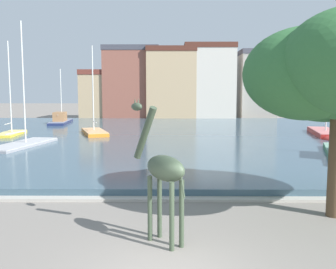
# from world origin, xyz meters

# --- Properties ---
(harbor_water) EXTENTS (76.00, 43.80, 0.39)m
(harbor_water) POSITION_xyz_m (0.00, 28.24, 0.20)
(harbor_water) COLOR #3D5666
(harbor_water) RESTS_ON ground
(quay_edge_coping) EXTENTS (76.00, 0.50, 0.12)m
(quay_edge_coping) POSITION_xyz_m (0.00, 6.09, 0.06)
(quay_edge_coping) COLOR #ADA89E
(quay_edge_coping) RESTS_ON ground
(giraffe_statue) EXTENTS (1.82, 2.00, 4.14)m
(giraffe_statue) POSITION_xyz_m (-0.08, 1.90, 2.12)
(giraffe_statue) COLOR #3D4C38
(giraffe_statue) RESTS_ON ground
(sailboat_orange) EXTENTS (3.93, 7.05, 8.77)m
(sailboat_orange) POSITION_xyz_m (-7.40, 27.50, 0.42)
(sailboat_orange) COLOR orange
(sailboat_orange) RESTS_ON ground
(sailboat_navy) EXTENTS (2.83, 9.14, 7.42)m
(sailboat_navy) POSITION_xyz_m (-14.16, 39.87, 0.61)
(sailboat_navy) COLOR navy
(sailboat_navy) RESTS_ON ground
(sailboat_red) EXTENTS (3.65, 9.07, 8.17)m
(sailboat_red) POSITION_xyz_m (14.49, 25.89, 0.43)
(sailboat_red) COLOR red
(sailboat_red) RESTS_ON ground
(sailboat_yellow) EXTENTS (2.10, 6.00, 9.09)m
(sailboat_yellow) POSITION_xyz_m (-14.94, 26.53, 0.40)
(sailboat_yellow) COLOR gold
(sailboat_yellow) RESTS_ON ground
(sailboat_grey) EXTENTS (3.30, 8.57, 9.55)m
(sailboat_grey) POSITION_xyz_m (-10.81, 19.50, 0.35)
(sailboat_grey) COLOR #939399
(sailboat_grey) RESTS_ON ground
(townhouse_end_terrace) EXTENTS (5.31, 7.48, 7.98)m
(townhouse_end_terrace) POSITION_xyz_m (-11.83, 53.53, 4.01)
(townhouse_end_terrace) COLOR tan
(townhouse_end_terrace) RESTS_ON ground
(townhouse_corner_house) EXTENTS (8.91, 6.93, 11.72)m
(townhouse_corner_house) POSITION_xyz_m (-6.23, 52.94, 5.88)
(townhouse_corner_house) COLOR #8E5142
(townhouse_corner_house) RESTS_ON ground
(townhouse_wide_warehouse) EXTENTS (7.86, 7.04, 11.48)m
(townhouse_wide_warehouse) POSITION_xyz_m (0.17, 52.34, 5.76)
(townhouse_wide_warehouse) COLOR tan
(townhouse_wide_warehouse) RESTS_ON ground
(townhouse_tall_gabled) EXTENTS (8.05, 6.90, 12.02)m
(townhouse_tall_gabled) POSITION_xyz_m (6.23, 52.29, 6.03)
(townhouse_tall_gabled) COLOR beige
(townhouse_tall_gabled) RESTS_ON ground
(townhouse_narrow_midrow) EXTENTS (5.80, 6.63, 11.34)m
(townhouse_narrow_midrow) POSITION_xyz_m (14.37, 54.60, 5.68)
(townhouse_narrow_midrow) COLOR gray
(townhouse_narrow_midrow) RESTS_ON ground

